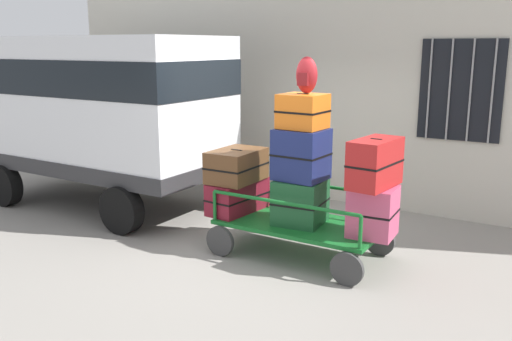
{
  "coord_description": "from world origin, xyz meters",
  "views": [
    {
      "loc": [
        3.58,
        -6.17,
        2.66
      ],
      "look_at": [
        -0.12,
        -0.15,
        1.05
      ],
      "focal_mm": 38.71,
      "sensor_mm": 36.0,
      "label": 1
    }
  ],
  "objects_px": {
    "van": "(100,104)",
    "suitcase_center_bottom": "(373,211)",
    "suitcase_midleft_middle": "(301,154)",
    "luggage_cart": "(300,228)",
    "suitcase_left_middle": "(237,165)",
    "suitcase_center_middle": "(375,163)",
    "suitcase_left_bottom": "(238,196)",
    "suitcase_midleft_bottom": "(300,201)",
    "backpack": "(307,75)",
    "suitcase_midleft_top": "(303,111)"
  },
  "relations": [
    {
      "from": "van",
      "to": "suitcase_center_bottom",
      "type": "height_order",
      "value": "van"
    },
    {
      "from": "suitcase_midleft_middle",
      "to": "luggage_cart",
      "type": "bearing_deg",
      "value": 90.0
    },
    {
      "from": "suitcase_left_middle",
      "to": "van",
      "type": "bearing_deg",
      "value": 171.79
    },
    {
      "from": "suitcase_midleft_middle",
      "to": "suitcase_center_middle",
      "type": "relative_size",
      "value": 0.8
    },
    {
      "from": "suitcase_left_bottom",
      "to": "suitcase_center_bottom",
      "type": "xyz_separation_m",
      "value": [
        1.9,
        0.01,
        0.09
      ]
    },
    {
      "from": "suitcase_left_middle",
      "to": "luggage_cart",
      "type": "bearing_deg",
      "value": 1.84
    },
    {
      "from": "luggage_cart",
      "to": "suitcase_midleft_middle",
      "type": "relative_size",
      "value": 3.35
    },
    {
      "from": "suitcase_midleft_bottom",
      "to": "backpack",
      "type": "distance_m",
      "value": 1.57
    },
    {
      "from": "suitcase_left_bottom",
      "to": "suitcase_midleft_top",
      "type": "xyz_separation_m",
      "value": [
        0.95,
        0.02,
        1.21
      ]
    },
    {
      "from": "suitcase_midleft_top",
      "to": "backpack",
      "type": "distance_m",
      "value": 0.44
    },
    {
      "from": "luggage_cart",
      "to": "suitcase_left_middle",
      "type": "distance_m",
      "value": 1.2
    },
    {
      "from": "suitcase_left_middle",
      "to": "suitcase_midleft_bottom",
      "type": "relative_size",
      "value": 1.22
    },
    {
      "from": "suitcase_left_bottom",
      "to": "suitcase_left_middle",
      "type": "relative_size",
      "value": 1.15
    },
    {
      "from": "luggage_cart",
      "to": "suitcase_left_bottom",
      "type": "height_order",
      "value": "suitcase_left_bottom"
    },
    {
      "from": "luggage_cart",
      "to": "suitcase_left_bottom",
      "type": "bearing_deg",
      "value": -179.45
    },
    {
      "from": "suitcase_midleft_middle",
      "to": "suitcase_midleft_bottom",
      "type": "bearing_deg",
      "value": 90.0
    },
    {
      "from": "backpack",
      "to": "suitcase_midleft_bottom",
      "type": "bearing_deg",
      "value": -159.96
    },
    {
      "from": "van",
      "to": "suitcase_midleft_top",
      "type": "bearing_deg",
      "value": -5.64
    },
    {
      "from": "luggage_cart",
      "to": "suitcase_center_bottom",
      "type": "height_order",
      "value": "suitcase_center_bottom"
    },
    {
      "from": "backpack",
      "to": "suitcase_center_middle",
      "type": "bearing_deg",
      "value": -0.58
    },
    {
      "from": "suitcase_left_middle",
      "to": "suitcase_midleft_top",
      "type": "height_order",
      "value": "suitcase_midleft_top"
    },
    {
      "from": "suitcase_left_bottom",
      "to": "suitcase_center_bottom",
      "type": "height_order",
      "value": "suitcase_center_bottom"
    },
    {
      "from": "van",
      "to": "suitcase_center_middle",
      "type": "distance_m",
      "value": 4.92
    },
    {
      "from": "van",
      "to": "suitcase_center_bottom",
      "type": "distance_m",
      "value": 5.0
    },
    {
      "from": "suitcase_midleft_top",
      "to": "suitcase_left_middle",
      "type": "bearing_deg",
      "value": -177.5
    },
    {
      "from": "van",
      "to": "luggage_cart",
      "type": "height_order",
      "value": "van"
    },
    {
      "from": "suitcase_left_bottom",
      "to": "suitcase_center_bottom",
      "type": "relative_size",
      "value": 1.56
    },
    {
      "from": "suitcase_midleft_top",
      "to": "suitcase_center_middle",
      "type": "distance_m",
      "value": 1.09
    },
    {
      "from": "suitcase_left_middle",
      "to": "suitcase_midleft_top",
      "type": "bearing_deg",
      "value": 2.5
    },
    {
      "from": "suitcase_center_middle",
      "to": "suitcase_left_bottom",
      "type": "bearing_deg",
      "value": -179.77
    },
    {
      "from": "suitcase_midleft_top",
      "to": "suitcase_midleft_middle",
      "type": "bearing_deg",
      "value": -90.0
    },
    {
      "from": "luggage_cart",
      "to": "backpack",
      "type": "bearing_deg",
      "value": 10.24
    },
    {
      "from": "suitcase_midleft_bottom",
      "to": "suitcase_center_bottom",
      "type": "bearing_deg",
      "value": 0.74
    },
    {
      "from": "suitcase_left_bottom",
      "to": "suitcase_left_middle",
      "type": "xyz_separation_m",
      "value": [
        -0.0,
        -0.02,
        0.43
      ]
    },
    {
      "from": "van",
      "to": "suitcase_midleft_bottom",
      "type": "bearing_deg",
      "value": -5.92
    },
    {
      "from": "suitcase_midleft_bottom",
      "to": "suitcase_midleft_middle",
      "type": "distance_m",
      "value": 0.61
    },
    {
      "from": "luggage_cart",
      "to": "suitcase_left_middle",
      "type": "height_order",
      "value": "suitcase_left_middle"
    },
    {
      "from": "suitcase_center_bottom",
      "to": "suitcase_midleft_top",
      "type": "bearing_deg",
      "value": 179.6
    },
    {
      "from": "van",
      "to": "luggage_cart",
      "type": "xyz_separation_m",
      "value": [
        3.94,
        -0.4,
        -1.35
      ]
    },
    {
      "from": "luggage_cart",
      "to": "suitcase_left_middle",
      "type": "bearing_deg",
      "value": -178.16
    },
    {
      "from": "suitcase_left_bottom",
      "to": "suitcase_midleft_top",
      "type": "relative_size",
      "value": 1.71
    },
    {
      "from": "suitcase_left_middle",
      "to": "suitcase_midleft_bottom",
      "type": "bearing_deg",
      "value": 1.36
    },
    {
      "from": "van",
      "to": "suitcase_left_middle",
      "type": "xyz_separation_m",
      "value": [
        2.99,
        -0.43,
        -0.63
      ]
    },
    {
      "from": "suitcase_midleft_top",
      "to": "suitcase_center_bottom",
      "type": "height_order",
      "value": "suitcase_midleft_top"
    },
    {
      "from": "suitcase_midleft_middle",
      "to": "suitcase_midleft_top",
      "type": "bearing_deg",
      "value": 90.0
    },
    {
      "from": "van",
      "to": "suitcase_midleft_bottom",
      "type": "xyz_separation_m",
      "value": [
        3.94,
        -0.41,
        -0.98
      ]
    },
    {
      "from": "van",
      "to": "suitcase_left_bottom",
      "type": "xyz_separation_m",
      "value": [
        2.99,
        -0.41,
        -1.05
      ]
    },
    {
      "from": "suitcase_midleft_bottom",
      "to": "suitcase_center_middle",
      "type": "relative_size",
      "value": 0.84
    },
    {
      "from": "suitcase_midleft_middle",
      "to": "suitcase_midleft_top",
      "type": "xyz_separation_m",
      "value": [
        0.0,
        0.02,
        0.53
      ]
    },
    {
      "from": "suitcase_center_middle",
      "to": "suitcase_midleft_bottom",
      "type": "bearing_deg",
      "value": -179.61
    }
  ]
}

